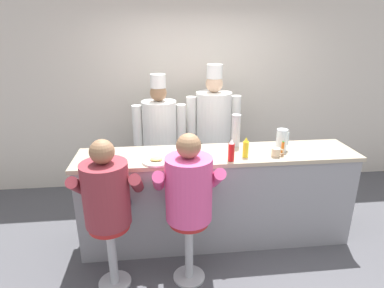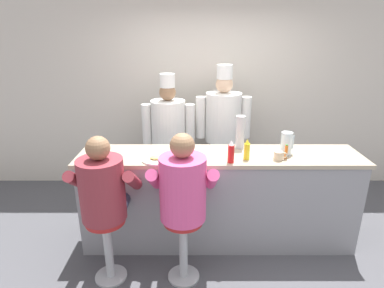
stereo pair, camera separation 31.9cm
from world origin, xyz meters
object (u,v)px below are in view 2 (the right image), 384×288
object	(u,v)px
ketchup_bottle_red	(230,152)
cook_in_whites_far	(222,129)
coffee_mug_white	(187,153)
cook_in_whites_near	(167,135)
diner_seated_maroon	(103,193)
breakfast_plate	(155,159)
cereal_bowl	(178,151)
hot_sauce_bottle_orange	(285,152)
diner_seated_pink	(182,192)
water_pitcher_clear	(285,143)
mustard_bottle_yellow	(246,150)
coffee_mug_tan	(278,156)
cup_stack_steel	(239,132)

from	to	relation	value
ketchup_bottle_red	cook_in_whites_far	xyz separation A→B (m)	(0.03, 1.18, -0.13)
coffee_mug_white	cook_in_whites_near	xyz separation A→B (m)	(-0.26, 0.99, -0.13)
ketchup_bottle_red	diner_seated_maroon	size ratio (longest dim) A/B	0.16
breakfast_plate	cook_in_whites_near	size ratio (longest dim) A/B	0.16
cook_in_whites_far	cereal_bowl	bearing A→B (deg)	-119.27
cereal_bowl	diner_seated_maroon	distance (m)	0.88
hot_sauce_bottle_orange	diner_seated_pink	bearing A→B (deg)	-156.01
water_pitcher_clear	coffee_mug_white	bearing A→B (deg)	-173.78
water_pitcher_clear	hot_sauce_bottle_orange	bearing A→B (deg)	-104.60
ketchup_bottle_red	mustard_bottle_yellow	bearing A→B (deg)	25.73
coffee_mug_white	cook_in_whites_near	world-z (taller)	cook_in_whites_near
diner_seated_maroon	diner_seated_pink	world-z (taller)	diner_seated_pink
mustard_bottle_yellow	hot_sauce_bottle_orange	world-z (taller)	mustard_bottle_yellow
coffee_mug_tan	cook_in_whites_near	xyz separation A→B (m)	(-1.14, 1.04, -0.12)
coffee_mug_white	hot_sauce_bottle_orange	bearing A→B (deg)	-0.50
cereal_bowl	cook_in_whites_near	bearing A→B (deg)	101.20
diner_seated_maroon	diner_seated_pink	bearing A→B (deg)	0.12
cup_stack_steel	water_pitcher_clear	bearing A→B (deg)	-22.61
ketchup_bottle_red	breakfast_plate	xyz separation A→B (m)	(-0.72, 0.04, -0.09)
cereal_bowl	coffee_mug_white	xyz separation A→B (m)	(0.09, -0.12, 0.02)
hot_sauce_bottle_orange	diner_seated_maroon	size ratio (longest dim) A/B	0.10
cereal_bowl	coffee_mug_white	world-z (taller)	coffee_mug_white
diner_seated_pink	cook_in_whites_near	bearing A→B (deg)	98.77
mustard_bottle_yellow	cup_stack_steel	xyz separation A→B (m)	(-0.02, 0.33, 0.08)
diner_seated_pink	coffee_mug_tan	bearing A→B (deg)	23.64
cook_in_whites_near	diner_seated_pink	bearing A→B (deg)	-81.23
ketchup_bottle_red	coffee_mug_white	distance (m)	0.42
ketchup_bottle_red	mustard_bottle_yellow	distance (m)	0.18
breakfast_plate	coffee_mug_tan	world-z (taller)	coffee_mug_tan
hot_sauce_bottle_orange	cup_stack_steel	distance (m)	0.52
mustard_bottle_yellow	cereal_bowl	size ratio (longest dim) A/B	1.56
cereal_bowl	diner_seated_pink	size ratio (longest dim) A/B	0.09
cup_stack_steel	cook_in_whites_near	xyz separation A→B (m)	(-0.81, 0.70, -0.25)
diner_seated_maroon	cook_in_whites_far	bearing A→B (deg)	52.50
mustard_bottle_yellow	coffee_mug_white	distance (m)	0.57
diner_seated_pink	cook_in_whites_near	size ratio (longest dim) A/B	0.83
coffee_mug_white	diner_seated_maroon	bearing A→B (deg)	-148.12
diner_seated_maroon	coffee_mug_tan	bearing A→B (deg)	14.10
cup_stack_steel	diner_seated_maroon	bearing A→B (deg)	-149.67
coffee_mug_tan	diner_seated_pink	distance (m)	1.02
breakfast_plate	coffee_mug_white	xyz separation A→B (m)	(0.31, 0.07, 0.04)
coffee_mug_white	diner_seated_pink	world-z (taller)	diner_seated_pink
water_pitcher_clear	coffee_mug_white	distance (m)	1.00
cereal_bowl	diner_seated_pink	distance (m)	0.60
coffee_mug_tan	cook_in_whites_near	bearing A→B (deg)	137.73
coffee_mug_white	diner_seated_pink	bearing A→B (deg)	-95.28
water_pitcher_clear	breakfast_plate	size ratio (longest dim) A/B	0.85
mustard_bottle_yellow	coffee_mug_tan	size ratio (longest dim) A/B	1.60
hot_sauce_bottle_orange	coffee_mug_white	size ratio (longest dim) A/B	1.09
coffee_mug_tan	diner_seated_pink	bearing A→B (deg)	-156.36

